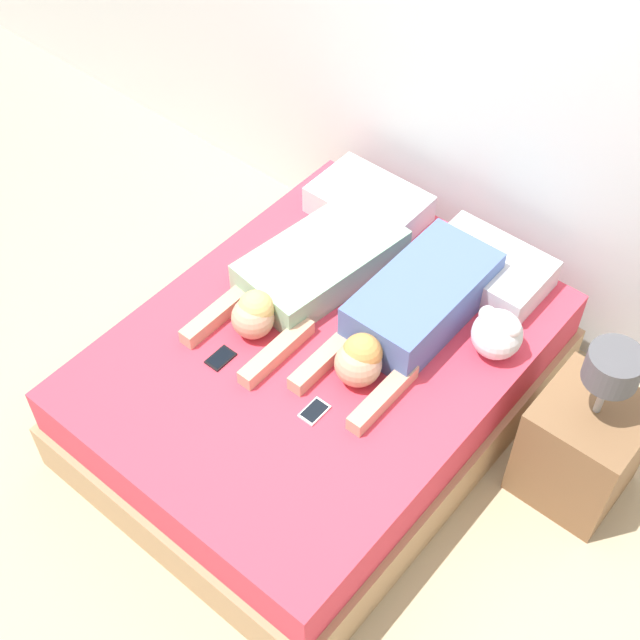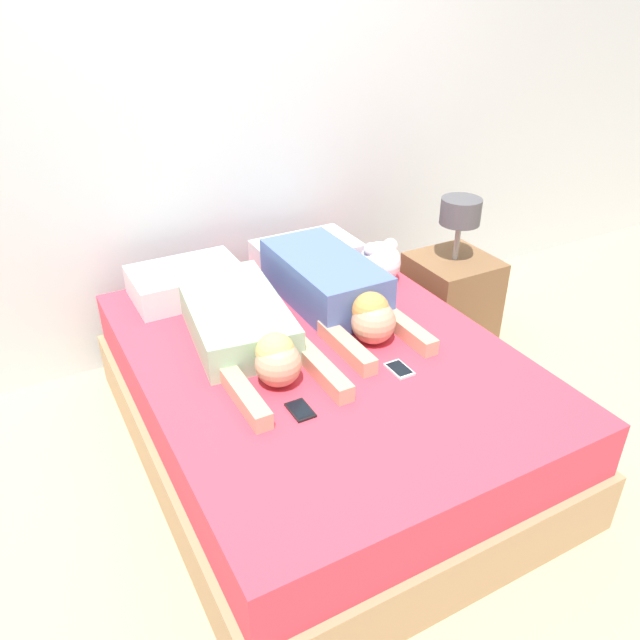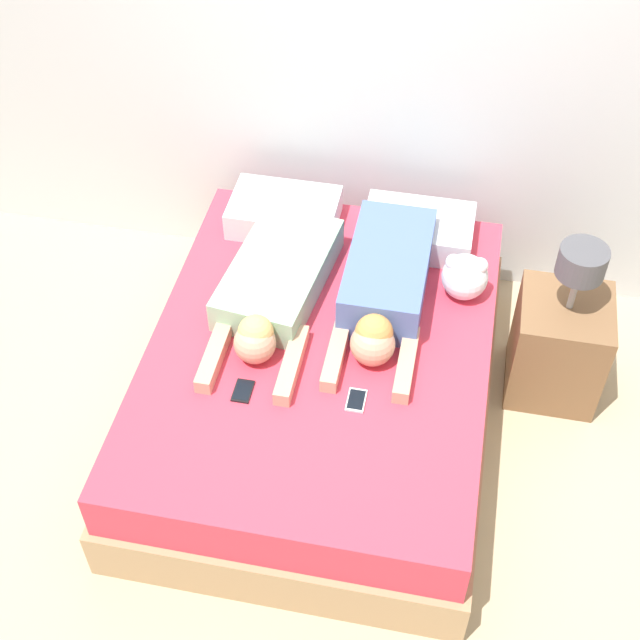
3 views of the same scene
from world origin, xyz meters
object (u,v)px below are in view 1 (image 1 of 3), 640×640
(bed, at_px, (320,381))
(person_left, at_px, (306,274))
(cell_phone_right, at_px, (314,411))
(plush_toy, at_px, (497,333))
(pillow_head_left, at_px, (369,204))
(cell_phone_left, at_px, (221,358))
(nightstand, at_px, (583,443))
(person_right, at_px, (409,312))
(pillow_head_right, at_px, (488,268))

(bed, distance_m, person_left, 0.48)
(cell_phone_right, xyz_separation_m, plush_toy, (0.38, 0.73, 0.11))
(bed, height_order, pillow_head_left, pillow_head_left)
(cell_phone_left, bearing_deg, nightstand, 29.35)
(cell_phone_left, height_order, cell_phone_right, same)
(person_left, bearing_deg, plush_toy, 14.67)
(pillow_head_left, distance_m, plush_toy, 0.98)
(person_right, height_order, nightstand, nightstand)
(plush_toy, bearing_deg, person_right, -158.90)
(pillow_head_left, bearing_deg, bed, -66.34)
(person_right, xyz_separation_m, nightstand, (0.84, 0.12, -0.32))
(pillow_head_right, distance_m, person_right, 0.48)
(person_right, distance_m, cell_phone_left, 0.82)
(cell_phone_left, distance_m, nightstand, 1.55)
(bed, xyz_separation_m, person_left, (-0.26, 0.22, 0.34))
(bed, relative_size, person_right, 1.97)
(pillow_head_right, relative_size, person_left, 0.49)
(person_left, relative_size, cell_phone_right, 9.03)
(person_right, xyz_separation_m, cell_phone_right, (-0.03, -0.59, -0.10))
(pillow_head_left, distance_m, cell_phone_left, 1.10)
(pillow_head_left, relative_size, plush_toy, 2.35)
(cell_phone_right, relative_size, plush_toy, 0.54)
(bed, height_order, nightstand, nightstand)
(nightstand, bearing_deg, cell_phone_right, -140.61)
(pillow_head_right, height_order, nightstand, nightstand)
(cell_phone_right, xyz_separation_m, nightstand, (0.86, 0.71, -0.22))
(plush_toy, distance_m, nightstand, 0.59)
(pillow_head_left, relative_size, cell_phone_left, 4.39)
(cell_phone_right, distance_m, plush_toy, 0.83)
(bed, bearing_deg, pillow_head_right, 66.34)
(bed, relative_size, cell_phone_left, 16.60)
(cell_phone_right, bearing_deg, pillow_head_left, 117.44)
(person_left, height_order, cell_phone_right, person_left)
(person_left, relative_size, plush_toy, 4.84)
(bed, bearing_deg, plush_toy, 36.59)
(pillow_head_left, height_order, plush_toy, plush_toy)
(pillow_head_right, bearing_deg, bed, -113.66)
(bed, distance_m, nightstand, 1.16)
(bed, distance_m, plush_toy, 0.82)
(person_left, bearing_deg, cell_phone_left, -90.66)
(person_left, distance_m, person_right, 0.51)
(person_right, relative_size, nightstand, 1.15)
(person_right, xyz_separation_m, cell_phone_left, (-0.50, -0.64, -0.10))
(cell_phone_left, height_order, nightstand, nightstand)
(cell_phone_left, xyz_separation_m, cell_phone_right, (0.48, 0.04, 0.00))
(bed, xyz_separation_m, pillow_head_left, (-0.34, 0.77, 0.34))
(bed, height_order, pillow_head_right, pillow_head_right)
(person_left, distance_m, cell_phone_right, 0.69)
(pillow_head_right, xyz_separation_m, person_right, (-0.10, -0.46, 0.04))
(person_right, bearing_deg, person_left, -170.11)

